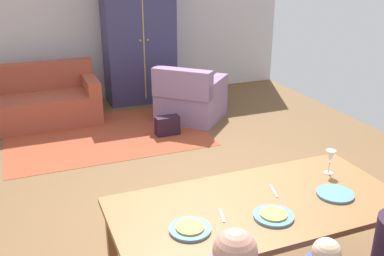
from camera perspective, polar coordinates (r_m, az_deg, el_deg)
ground_plane at (r=4.82m, az=-2.91°, el=-6.84°), size 6.42×6.47×0.02m
back_wall at (r=7.50m, az=-11.61°, el=13.89°), size 6.42×0.10×2.70m
dining_table at (r=2.98m, az=8.54°, el=-10.70°), size 1.92×0.92×0.76m
plate_near_man at (r=2.65m, az=-0.25°, el=-12.93°), size 0.25×0.25×0.02m
pizza_near_man at (r=2.64m, az=-0.25°, el=-12.67°), size 0.17×0.17×0.01m
plate_near_child at (r=2.81m, az=10.48°, el=-11.11°), size 0.25×0.25×0.02m
pizza_near_child at (r=2.80m, az=10.51°, el=-10.85°), size 0.17×0.17×0.01m
plate_near_woman at (r=3.15m, az=18.00°, el=-8.09°), size 0.25×0.25×0.02m
wine_glass at (r=3.38m, az=17.44°, el=-3.59°), size 0.07×0.07×0.19m
fork at (r=2.79m, az=3.90°, el=-11.22°), size 0.06×0.15×0.01m
knife at (r=3.10m, az=10.49°, el=-7.97°), size 0.06×0.17×0.01m
area_rug at (r=6.10m, az=-11.04°, el=-0.84°), size 2.60×1.80×0.01m
couch at (r=6.73m, az=-20.40°, el=3.00°), size 1.95×0.86×0.82m
armchair at (r=6.47m, az=-0.26°, el=3.83°), size 1.21×1.21×0.82m
armoire at (r=7.27m, az=-6.88°, el=11.56°), size 1.10×0.59×2.10m
handbag at (r=5.96m, az=-3.21°, el=0.31°), size 0.32×0.16×0.26m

